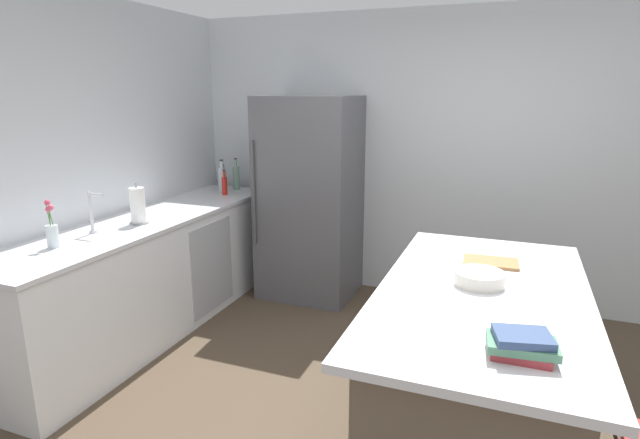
{
  "coord_description": "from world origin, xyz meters",
  "views": [
    {
      "loc": [
        0.58,
        -2.39,
        1.89
      ],
      "look_at": [
        -0.69,
        0.88,
        1.0
      ],
      "focal_mm": 28.25,
      "sensor_mm": 36.0,
      "label": 1
    }
  ],
  "objects_px": {
    "hot_sauce_bottle": "(225,185)",
    "cutting_board": "(491,262)",
    "vinegar_bottle": "(224,180)",
    "paper_towel_roll": "(138,206)",
    "cookbook_stack": "(522,345)",
    "flower_vase": "(52,232)",
    "gin_bottle": "(236,177)",
    "mixing_bowl": "(479,278)",
    "kitchen_island": "(477,368)",
    "refrigerator": "(310,198)",
    "sink_faucet": "(92,211)",
    "soda_bottle": "(222,179)"
  },
  "relations": [
    {
      "from": "sink_faucet",
      "to": "mixing_bowl",
      "type": "height_order",
      "value": "sink_faucet"
    },
    {
      "from": "flower_vase",
      "to": "gin_bottle",
      "type": "distance_m",
      "value": 2.15
    },
    {
      "from": "gin_bottle",
      "to": "kitchen_island",
      "type": "bearing_deg",
      "value": -35.92
    },
    {
      "from": "flower_vase",
      "to": "hot_sauce_bottle",
      "type": "bearing_deg",
      "value": 86.58
    },
    {
      "from": "kitchen_island",
      "to": "cutting_board",
      "type": "distance_m",
      "value": 0.63
    },
    {
      "from": "paper_towel_roll",
      "to": "cutting_board",
      "type": "xyz_separation_m",
      "value": [
        2.51,
        0.08,
        -0.15
      ]
    },
    {
      "from": "refrigerator",
      "to": "sink_faucet",
      "type": "distance_m",
      "value": 1.91
    },
    {
      "from": "hot_sauce_bottle",
      "to": "mixing_bowl",
      "type": "distance_m",
      "value": 2.87
    },
    {
      "from": "paper_towel_roll",
      "to": "vinegar_bottle",
      "type": "xyz_separation_m",
      "value": [
        -0.11,
        1.37,
        -0.03
      ]
    },
    {
      "from": "sink_faucet",
      "to": "cutting_board",
      "type": "xyz_separation_m",
      "value": [
        2.62,
        0.41,
        -0.17
      ]
    },
    {
      "from": "soda_bottle",
      "to": "hot_sauce_bottle",
      "type": "height_order",
      "value": "soda_bottle"
    },
    {
      "from": "vinegar_bottle",
      "to": "cutting_board",
      "type": "height_order",
      "value": "vinegar_bottle"
    },
    {
      "from": "soda_bottle",
      "to": "cookbook_stack",
      "type": "xyz_separation_m",
      "value": [
        2.75,
        -2.3,
        -0.11
      ]
    },
    {
      "from": "flower_vase",
      "to": "hot_sauce_bottle",
      "type": "distance_m",
      "value": 1.86
    },
    {
      "from": "refrigerator",
      "to": "soda_bottle",
      "type": "distance_m",
      "value": 0.92
    },
    {
      "from": "soda_bottle",
      "to": "sink_faucet",
      "type": "bearing_deg",
      "value": -91.29
    },
    {
      "from": "cookbook_stack",
      "to": "hot_sauce_bottle",
      "type": "bearing_deg",
      "value": 140.51
    },
    {
      "from": "sink_faucet",
      "to": "flower_vase",
      "type": "distance_m",
      "value": 0.36
    },
    {
      "from": "kitchen_island",
      "to": "flower_vase",
      "type": "distance_m",
      "value": 2.68
    },
    {
      "from": "cookbook_stack",
      "to": "mixing_bowl",
      "type": "xyz_separation_m",
      "value": [
        -0.21,
        0.72,
        -0.01
      ]
    },
    {
      "from": "gin_bottle",
      "to": "hot_sauce_bottle",
      "type": "relative_size",
      "value": 1.3
    },
    {
      "from": "flower_vase",
      "to": "mixing_bowl",
      "type": "xyz_separation_m",
      "value": [
        2.57,
        0.39,
        -0.09
      ]
    },
    {
      "from": "vinegar_bottle",
      "to": "soda_bottle",
      "type": "height_order",
      "value": "soda_bottle"
    },
    {
      "from": "flower_vase",
      "to": "cookbook_stack",
      "type": "relative_size",
      "value": 1.13
    },
    {
      "from": "kitchen_island",
      "to": "cookbook_stack",
      "type": "bearing_deg",
      "value": -74.6
    },
    {
      "from": "vinegar_bottle",
      "to": "paper_towel_roll",
      "type": "bearing_deg",
      "value": -85.43
    },
    {
      "from": "soda_bottle",
      "to": "mixing_bowl",
      "type": "height_order",
      "value": "soda_bottle"
    },
    {
      "from": "mixing_bowl",
      "to": "refrigerator",
      "type": "bearing_deg",
      "value": 135.26
    },
    {
      "from": "flower_vase",
      "to": "cutting_board",
      "type": "height_order",
      "value": "flower_vase"
    },
    {
      "from": "hot_sauce_bottle",
      "to": "mixing_bowl",
      "type": "xyz_separation_m",
      "value": [
        2.45,
        -1.48,
        -0.08
      ]
    },
    {
      "from": "paper_towel_roll",
      "to": "vinegar_bottle",
      "type": "height_order",
      "value": "paper_towel_roll"
    },
    {
      "from": "paper_towel_roll",
      "to": "gin_bottle",
      "type": "height_order",
      "value": "gin_bottle"
    },
    {
      "from": "kitchen_island",
      "to": "refrigerator",
      "type": "relative_size",
      "value": 1.05
    },
    {
      "from": "refrigerator",
      "to": "cookbook_stack",
      "type": "bearing_deg",
      "value": -51.78
    },
    {
      "from": "kitchen_island",
      "to": "mixing_bowl",
      "type": "bearing_deg",
      "value": 113.0
    },
    {
      "from": "vinegar_bottle",
      "to": "cutting_board",
      "type": "bearing_deg",
      "value": -26.23
    },
    {
      "from": "flower_vase",
      "to": "cutting_board",
      "type": "bearing_deg",
      "value": 16.29
    },
    {
      "from": "mixing_bowl",
      "to": "cutting_board",
      "type": "height_order",
      "value": "mixing_bowl"
    },
    {
      "from": "soda_bottle",
      "to": "mixing_bowl",
      "type": "xyz_separation_m",
      "value": [
        2.54,
        -1.58,
        -0.12
      ]
    },
    {
      "from": "sink_faucet",
      "to": "hot_sauce_bottle",
      "type": "height_order",
      "value": "sink_faucet"
    },
    {
      "from": "hot_sauce_bottle",
      "to": "cutting_board",
      "type": "height_order",
      "value": "hot_sauce_bottle"
    },
    {
      "from": "soda_bottle",
      "to": "mixing_bowl",
      "type": "distance_m",
      "value": 2.99
    },
    {
      "from": "kitchen_island",
      "to": "sink_faucet",
      "type": "bearing_deg",
      "value": 179.32
    },
    {
      "from": "sink_faucet",
      "to": "soda_bottle",
      "type": "distance_m",
      "value": 1.61
    },
    {
      "from": "paper_towel_roll",
      "to": "gin_bottle",
      "type": "bearing_deg",
      "value": 90.78
    },
    {
      "from": "refrigerator",
      "to": "flower_vase",
      "type": "relative_size",
      "value": 6.01
    },
    {
      "from": "sink_faucet",
      "to": "soda_bottle",
      "type": "relative_size",
      "value": 0.94
    },
    {
      "from": "gin_bottle",
      "to": "mixing_bowl",
      "type": "xyz_separation_m",
      "value": [
        2.49,
        -1.76,
        -0.11
      ]
    },
    {
      "from": "kitchen_island",
      "to": "paper_towel_roll",
      "type": "height_order",
      "value": "paper_towel_roll"
    },
    {
      "from": "kitchen_island",
      "to": "flower_vase",
      "type": "xyz_separation_m",
      "value": [
        -2.59,
        -0.32,
        0.58
      ]
    }
  ]
}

